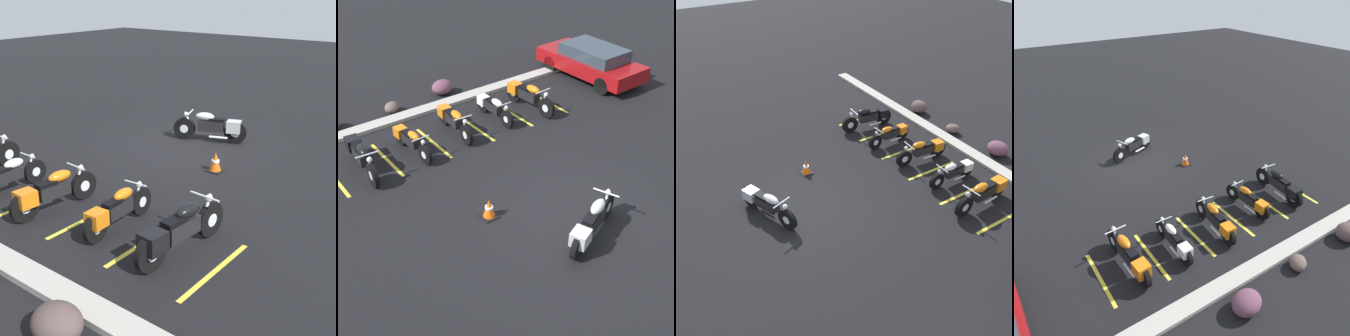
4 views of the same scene
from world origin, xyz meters
The scene contains 18 objects.
ground centered at (0.00, 0.00, 0.00)m, with size 60.00×60.00×0.00m, color black.
motorcycle_silver_featured centered at (-0.38, -0.95, 0.47)m, with size 2.17×1.02×0.89m.
parked_bike_0 centered at (-3.38, 4.94, 0.48)m, with size 0.65×2.31×0.91m.
parked_bike_1 centered at (-1.87, 4.93, 0.41)m, with size 0.56×1.98×0.78m.
parked_bike_2 centered at (-0.23, 5.18, 0.45)m, with size 0.60×2.14×0.84m.
parked_bike_3 centered at (1.32, 5.19, 0.41)m, with size 0.55×1.95×0.77m.
parked_bike_4 centered at (2.72, 5.08, 0.48)m, with size 0.65×2.32×0.91m.
concrete_curb centered at (0.00, 7.01, 0.06)m, with size 18.00×0.50×0.12m, color #A8A399.
landscape_rock_0 centered at (-3.38, 7.67, 0.27)m, with size 0.76×0.67×0.55m, color #503E3C.
landscape_rock_1 centered at (0.95, 7.83, 0.27)m, with size 0.81×0.66×0.54m, color #61394C.
landscape_rock_2 centered at (-1.18, 7.62, 0.19)m, with size 0.56×0.46×0.38m, color brown.
traffic_cone centered at (-1.76, 1.12, 0.24)m, with size 0.40×0.40×0.51m.
stall_line_0 centered at (-4.20, 4.99, 0.00)m, with size 0.10×2.10×0.00m, color gold.
stall_line_1 centered at (-2.64, 4.99, 0.00)m, with size 0.10×2.10×0.00m, color gold.
stall_line_2 centered at (-1.09, 4.99, 0.00)m, with size 0.10×2.10×0.00m, color gold.
stall_line_3 centered at (0.47, 4.99, 0.00)m, with size 0.10×2.10×0.00m, color gold.
stall_line_4 centered at (2.02, 4.99, 0.00)m, with size 0.10×2.10×0.00m, color gold.
stall_line_5 centered at (3.58, 4.99, 0.00)m, with size 0.10×2.10×0.00m, color gold.
Camera 3 is at (8.63, -3.73, 8.05)m, focal length 42.00 mm.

